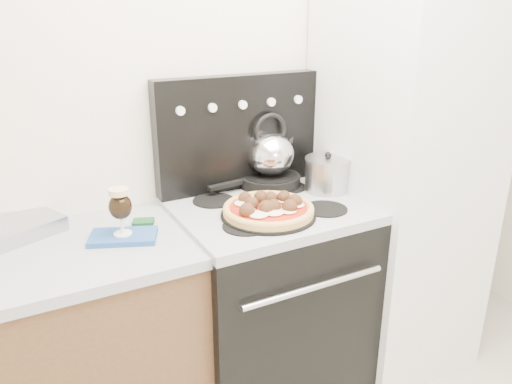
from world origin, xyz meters
TOP-DOWN VIEW (x-y plane):
  - room_shell at (0.00, 0.29)m, footprint 3.52×3.01m
  - stove_body at (0.08, 1.18)m, footprint 0.76×0.65m
  - cooktop at (0.08, 1.18)m, footprint 0.76×0.65m
  - backguard at (0.08, 1.45)m, footprint 0.76×0.08m
  - fridge at (0.78, 1.15)m, footprint 0.64×0.68m
  - foil_sheet at (-0.85, 1.39)m, footprint 0.34×0.30m
  - oven_mitt at (-0.52, 1.18)m, footprint 0.27×0.22m
  - beer_glass at (-0.52, 1.18)m, footprint 0.08×0.08m
  - pizza_pan at (0.02, 1.07)m, footprint 0.38×0.38m
  - pizza at (0.02, 1.07)m, footprint 0.41×0.41m
  - skillet at (0.21, 1.38)m, footprint 0.31×0.31m
  - tea_kettle at (0.21, 1.38)m, footprint 0.23×0.23m
  - stock_pot at (0.40, 1.21)m, footprint 0.20×0.20m

SIDE VIEW (x-z plane):
  - stove_body at x=0.08m, z-range 0.00..0.88m
  - cooktop at x=0.08m, z-range 0.88..0.92m
  - oven_mitt at x=-0.52m, z-range 0.90..0.92m
  - pizza_pan at x=0.02m, z-range 0.92..0.93m
  - foil_sheet at x=-0.85m, z-range 0.90..0.96m
  - skillet at x=0.21m, z-range 0.92..0.97m
  - fridge at x=0.78m, z-range 0.00..1.90m
  - pizza at x=0.02m, z-range 0.93..0.98m
  - stock_pot at x=0.40m, z-range 0.92..1.06m
  - beer_glass at x=-0.52m, z-range 0.92..1.10m
  - tea_kettle at x=0.21m, z-range 0.97..1.21m
  - backguard at x=0.08m, z-range 0.92..1.42m
  - room_shell at x=0.00m, z-range -0.01..2.51m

